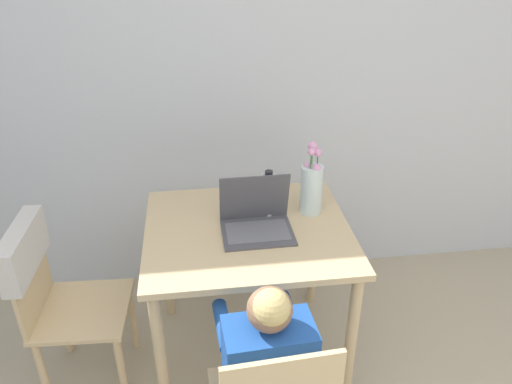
# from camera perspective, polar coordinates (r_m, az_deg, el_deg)

# --- Properties ---
(wall_back) EXTENTS (6.40, 0.05, 2.50)m
(wall_back) POSITION_cam_1_polar(r_m,az_deg,el_deg) (2.67, -2.50, 13.27)
(wall_back) COLOR silver
(wall_back) RESTS_ON ground_plane
(dining_table) EXTENTS (0.91, 0.79, 0.76)m
(dining_table) POSITION_cam_1_polar(r_m,az_deg,el_deg) (2.28, -0.93, -6.48)
(dining_table) COLOR #D6B784
(dining_table) RESTS_ON ground_plane
(chair_spare) EXTENTS (0.45, 0.42, 0.86)m
(chair_spare) POSITION_cam_1_polar(r_m,az_deg,el_deg) (2.38, -22.59, -9.59)
(chair_spare) COLOR #D6B784
(chair_spare) RESTS_ON ground_plane
(person_seated) EXTENTS (0.34, 0.44, 0.95)m
(person_seated) POSITION_cam_1_polar(r_m,az_deg,el_deg) (1.88, 1.06, -18.58)
(person_seated) COLOR #1E4C9E
(person_seated) RESTS_ON ground_plane
(laptop) EXTENTS (0.31, 0.25, 0.25)m
(laptop) POSITION_cam_1_polar(r_m,az_deg,el_deg) (2.19, 0.02, -2.96)
(laptop) COLOR #4C4C51
(laptop) RESTS_ON dining_table
(flower_vase) EXTENTS (0.10, 0.10, 0.34)m
(flower_vase) POSITION_cam_1_polar(r_m,az_deg,el_deg) (2.30, 6.36, 0.65)
(flower_vase) COLOR silver
(flower_vase) RESTS_ON dining_table
(water_bottle) EXTENTS (0.06, 0.06, 0.23)m
(water_bottle) POSITION_cam_1_polar(r_m,az_deg,el_deg) (2.26, 1.44, -0.34)
(water_bottle) COLOR silver
(water_bottle) RESTS_ON dining_table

